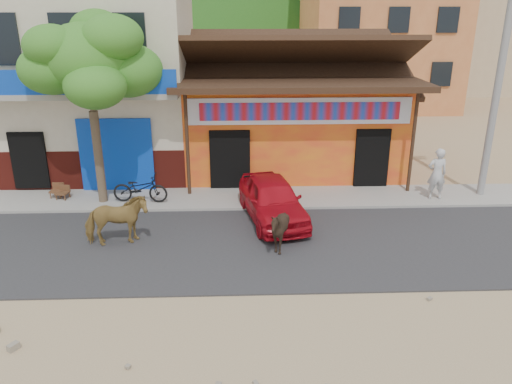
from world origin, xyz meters
TOP-DOWN VIEW (x-y plane):
  - ground at (0.00, 0.00)m, footprint 120.00×120.00m
  - road at (0.00, 2.50)m, footprint 60.00×5.00m
  - sidewalk at (0.00, 6.00)m, footprint 60.00×2.00m
  - dance_club at (2.00, 10.00)m, footprint 8.00×6.00m
  - cafe_building at (-5.50, 10.00)m, footprint 7.00×6.00m
  - apartment_front at (9.00, 24.00)m, footprint 9.00×9.00m
  - apartment_rear at (18.00, 30.00)m, footprint 8.00×8.00m
  - tree at (-4.60, 5.80)m, footprint 3.00×3.00m
  - utility_pole at (8.20, 6.00)m, footprint 0.24×0.24m
  - cow_tan at (-3.42, 2.69)m, footprint 1.81×1.12m
  - cow_dark at (0.95, 2.13)m, footprint 1.44×1.40m
  - red_car at (0.91, 4.27)m, footprint 2.25×4.05m
  - scooter at (-3.33, 5.67)m, footprint 1.85×0.80m
  - pedestrian at (6.45, 5.64)m, footprint 0.64×0.43m
  - cafe_chair_left at (-6.00, 6.06)m, footprint 0.46×0.46m
  - cafe_chair_right at (-6.25, 6.24)m, footprint 0.43×0.43m

SIDE VIEW (x-z plane):
  - ground at x=0.00m, z-range 0.00..0.00m
  - road at x=0.00m, z-range 0.00..0.04m
  - sidewalk at x=0.00m, z-range 0.00..0.12m
  - cafe_chair_left at x=-6.00m, z-range 0.12..0.94m
  - cafe_chair_right at x=-6.25m, z-range 0.12..0.98m
  - scooter at x=-3.33m, z-range 0.12..1.07m
  - cow_dark at x=0.95m, z-range 0.04..1.25m
  - red_car at x=0.91m, z-range 0.04..1.34m
  - cow_tan at x=-3.42m, z-range 0.04..1.46m
  - pedestrian at x=6.45m, z-range 0.12..1.85m
  - dance_club at x=2.00m, z-range 0.00..3.60m
  - tree at x=-4.60m, z-range 0.12..6.12m
  - cafe_building at x=-5.50m, z-range 0.00..7.00m
  - utility_pole at x=8.20m, z-range 0.12..8.12m
  - apartment_rear at x=18.00m, z-range 0.00..10.00m
  - apartment_front at x=9.00m, z-range 0.00..12.00m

